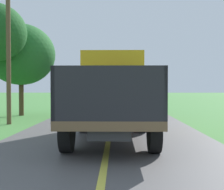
{
  "coord_description": "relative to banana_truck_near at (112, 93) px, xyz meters",
  "views": [
    {
      "loc": [
        0.26,
        2.02,
        1.64
      ],
      "look_at": [
        0.08,
        11.87,
        1.4
      ],
      "focal_mm": 47.24,
      "sensor_mm": 36.0,
      "label": 1
    }
  ],
  "objects": [
    {
      "name": "utility_pole_roadside",
      "position": [
        -4.71,
        3.7,
        2.46
      ],
      "size": [
        2.25,
        0.2,
        7.22
      ],
      "color": "brown",
      "rests_on": "ground"
    },
    {
      "name": "banana_truck_far",
      "position": [
        -0.11,
        9.51,
        0.01
      ],
      "size": [
        2.38,
        5.81,
        2.8
      ],
      "color": "#2D2D30",
      "rests_on": "road_surface"
    },
    {
      "name": "roadside_tree_near_left",
      "position": [
        -5.52,
        7.89,
        2.12
      ],
      "size": [
        3.99,
        3.99,
        5.4
      ],
      "color": "#4C3823",
      "rests_on": "ground"
    },
    {
      "name": "banana_truck_near",
      "position": [
        0.0,
        0.0,
        0.0
      ],
      "size": [
        2.38,
        5.82,
        2.8
      ],
      "color": "#2D2D30",
      "rests_on": "road_surface"
    }
  ]
}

